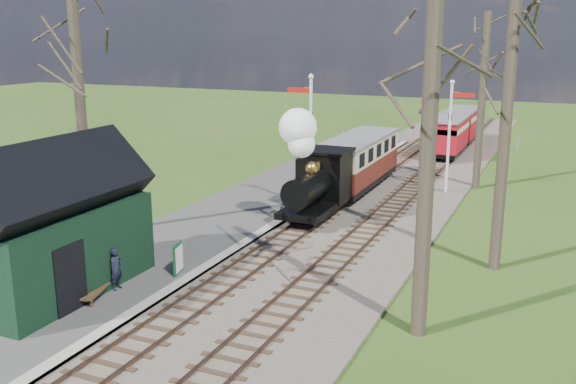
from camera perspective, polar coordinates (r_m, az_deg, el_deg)
name	(u,v)px	position (r m, az deg, el deg)	size (l,w,h in m)	color
distant_hills	(479,244)	(78.71, 16.64, -4.45)	(114.40, 48.00, 22.02)	#385B23
ballast_bed	(388,187)	(34.08, 8.87, 0.43)	(8.00, 60.00, 0.10)	brown
track_near	(364,184)	(34.41, 6.78, 0.72)	(1.60, 60.00, 0.15)	brown
track_far	(412,189)	(33.77, 11.00, 0.30)	(1.60, 60.00, 0.15)	brown
platform	(235,215)	(28.56, -4.76, -2.01)	(5.00, 44.00, 0.20)	#474442
coping_strip	(282,220)	(27.57, -0.55, -2.54)	(0.40, 44.00, 0.21)	#B2AD9E
station_shed	(52,227)	(20.66, -20.25, -2.90)	(3.25, 6.30, 4.78)	black
semaphore_near	(309,133)	(28.43, 1.89, 5.23)	(1.22, 0.24, 6.22)	silver
semaphore_far	(451,128)	(32.83, 14.29, 5.52)	(1.22, 0.24, 5.72)	silver
bare_trees	(302,116)	(22.01, 1.24, 6.81)	(15.51, 22.39, 12.00)	#382D23
fence_line	(426,137)	(47.60, 12.17, 4.76)	(12.60, 0.08, 1.00)	slate
locomotive	(314,171)	(27.22, 2.32, 1.85)	(1.95, 4.55, 4.88)	black
coach	(358,160)	(32.94, 6.22, 2.86)	(2.28, 7.80, 2.39)	black
red_carriage_a	(448,136)	(42.78, 14.02, 4.87)	(1.99, 4.94, 2.10)	black
red_carriage_b	(462,125)	(48.16, 15.19, 5.78)	(1.99, 4.94, 2.10)	black
sign_board	(178,259)	(21.56, -9.74, -5.85)	(0.24, 0.70, 1.03)	#104F25
bench	(92,285)	(20.29, -17.05, -7.92)	(0.84, 1.57, 0.86)	#4E331C
person	(116,269)	(20.64, -15.02, -6.61)	(0.49, 0.32, 1.34)	black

